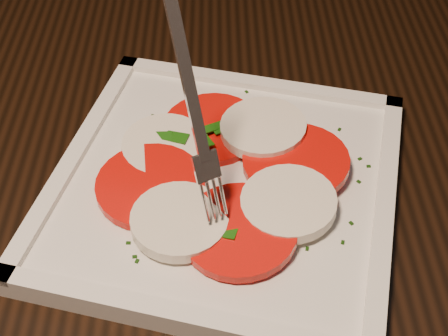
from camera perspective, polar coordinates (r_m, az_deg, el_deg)
The scene contains 4 objects.
table at distance 0.67m, azimuth 0.65°, elevation -2.16°, with size 1.27×0.92×0.75m.
plate at distance 0.53m, azimuth -0.00°, elevation -1.72°, with size 0.28×0.28×0.01m, color white.
caprese_salad at distance 0.51m, azimuth -0.00°, elevation -0.47°, with size 0.23×0.22×0.02m.
fork at distance 0.44m, azimuth -3.28°, elevation 6.06°, with size 0.03×0.07×0.16m, color white, non-canonical shape.
Camera 1 is at (0.21, -0.39, 1.14)m, focal length 50.00 mm.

